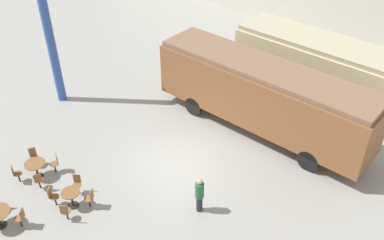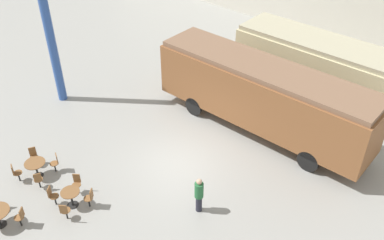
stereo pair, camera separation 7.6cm
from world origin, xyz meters
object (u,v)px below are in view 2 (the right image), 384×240
at_px(passenger_coach_vintage, 320,64).
at_px(cafe_table_near, 35,166).
at_px(cafe_chair_0, 15,172).
at_px(visitor_person, 199,194).
at_px(cafe_table_mid, 71,195).
at_px(passenger_coach_wooden, 263,93).

distance_m(passenger_coach_vintage, cafe_table_near, 14.43).
xyz_separation_m(cafe_chair_0, visitor_person, (6.66, 3.64, 0.35)).
distance_m(passenger_coach_vintage, visitor_person, 10.28).
height_order(passenger_coach_vintage, cafe_table_near, passenger_coach_vintage).
bearing_deg(visitor_person, cafe_table_near, -155.13).
height_order(cafe_table_near, visitor_person, visitor_person).
distance_m(cafe_table_near, cafe_table_mid, 2.46).
height_order(cafe_table_mid, cafe_chair_0, cafe_chair_0).
bearing_deg(cafe_chair_0, cafe_table_mid, -50.67).
relative_size(passenger_coach_wooden, cafe_chair_0, 12.04).
height_order(passenger_coach_wooden, cafe_table_near, passenger_coach_wooden).
distance_m(passenger_coach_vintage, passenger_coach_wooden, 4.40).
relative_size(passenger_coach_wooden, cafe_table_mid, 14.38).
height_order(passenger_coach_wooden, cafe_table_mid, passenger_coach_wooden).
bearing_deg(cafe_table_near, cafe_chair_0, -116.19).
xyz_separation_m(cafe_table_near, visitor_person, (6.31, 2.93, 0.29)).
bearing_deg(cafe_chair_0, passenger_coach_wooden, -4.10).
bearing_deg(passenger_coach_vintage, cafe_table_mid, -104.29).
bearing_deg(cafe_table_near, visitor_person, 24.87).
distance_m(passenger_coach_wooden, cafe_chair_0, 11.10).
xyz_separation_m(passenger_coach_wooden, cafe_chair_0, (-5.55, -9.50, -1.48)).
height_order(passenger_coach_vintage, cafe_table_mid, passenger_coach_vintage).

